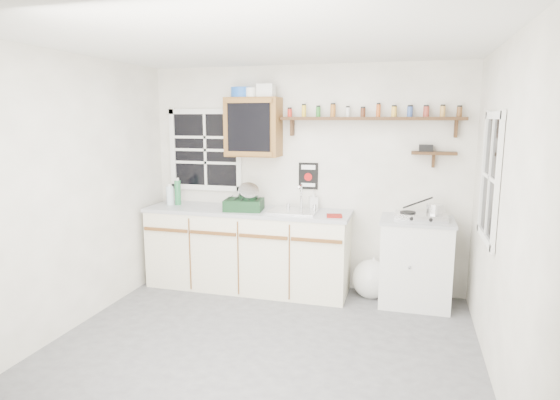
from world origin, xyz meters
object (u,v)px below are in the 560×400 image
at_px(spice_shelf, 371,117).
at_px(hotplate, 421,216).
at_px(main_cabinet, 248,249).
at_px(right_cabinet, 415,262).
at_px(dish_rack, 245,201).
at_px(upper_cabinet, 253,127).

relative_size(spice_shelf, hotplate, 3.70).
bearing_deg(hotplate, main_cabinet, -179.39).
bearing_deg(spice_shelf, right_cabinet, -20.02).
xyz_separation_m(main_cabinet, right_cabinet, (1.83, 0.03, -0.01)).
xyz_separation_m(main_cabinet, spice_shelf, (1.32, 0.21, 1.47)).
height_order(spice_shelf, hotplate, spice_shelf).
distance_m(right_cabinet, spice_shelf, 1.57).
bearing_deg(spice_shelf, main_cabinet, -170.84).
bearing_deg(dish_rack, right_cabinet, -4.90).
xyz_separation_m(upper_cabinet, hotplate, (1.83, -0.14, -0.88)).
bearing_deg(spice_shelf, upper_cabinet, -176.92).
bearing_deg(upper_cabinet, right_cabinet, -3.76).
height_order(right_cabinet, spice_shelf, spice_shelf).
relative_size(main_cabinet, hotplate, 4.47).
bearing_deg(right_cabinet, spice_shelf, 159.98).
xyz_separation_m(right_cabinet, upper_cabinet, (-1.80, 0.12, 1.37)).
bearing_deg(dish_rack, hotplate, -5.56).
distance_m(right_cabinet, dish_rack, 1.92).
relative_size(right_cabinet, hotplate, 1.76).
bearing_deg(main_cabinet, dish_rack, -87.30).
xyz_separation_m(right_cabinet, hotplate, (0.03, -0.02, 0.49)).
bearing_deg(spice_shelf, dish_rack, -168.16).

